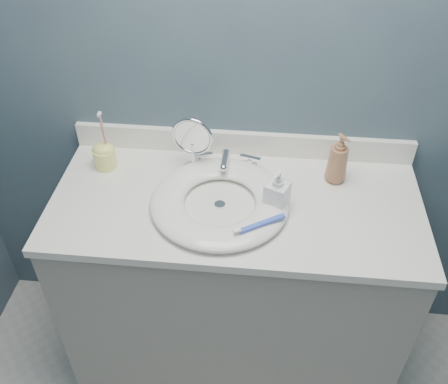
# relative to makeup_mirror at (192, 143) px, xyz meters

# --- Properties ---
(back_wall) EXTENTS (2.20, 0.02, 2.40)m
(back_wall) POSITION_rel_makeup_mirror_xyz_m (0.16, 0.13, 0.20)
(back_wall) COLOR #3F4F5F
(back_wall) RESTS_ON ground
(vanity_cabinet) EXTENTS (1.20, 0.55, 0.85)m
(vanity_cabinet) POSITION_rel_makeup_mirror_xyz_m (0.16, -0.15, -0.57)
(vanity_cabinet) COLOR #A29E94
(vanity_cabinet) RESTS_ON ground
(countertop) EXTENTS (1.22, 0.57, 0.03)m
(countertop) POSITION_rel_makeup_mirror_xyz_m (0.16, -0.15, -0.13)
(countertop) COLOR white
(countertop) RESTS_ON vanity_cabinet
(backsplash) EXTENTS (1.22, 0.02, 0.09)m
(backsplash) POSITION_rel_makeup_mirror_xyz_m (0.16, 0.12, -0.07)
(backsplash) COLOR white
(backsplash) RESTS_ON countertop
(basin) EXTENTS (0.45, 0.45, 0.04)m
(basin) POSITION_rel_makeup_mirror_xyz_m (0.11, -0.18, -0.10)
(basin) COLOR white
(basin) RESTS_ON countertop
(drain) EXTENTS (0.04, 0.04, 0.01)m
(drain) POSITION_rel_makeup_mirror_xyz_m (0.11, -0.18, -0.11)
(drain) COLOR silver
(drain) RESTS_ON countertop
(faucet) EXTENTS (0.25, 0.13, 0.07)m
(faucet) POSITION_rel_makeup_mirror_xyz_m (0.11, 0.02, -0.09)
(faucet) COLOR silver
(faucet) RESTS_ON countertop
(makeup_mirror) EXTENTS (0.15, 0.08, 0.21)m
(makeup_mirror) POSITION_rel_makeup_mirror_xyz_m (0.00, 0.00, 0.00)
(makeup_mirror) COLOR silver
(makeup_mirror) RESTS_ON countertop
(soap_bottle_amber) EXTENTS (0.10, 0.10, 0.18)m
(soap_bottle_amber) POSITION_rel_makeup_mirror_xyz_m (0.49, -0.01, -0.02)
(soap_bottle_amber) COLOR #976544
(soap_bottle_amber) RESTS_ON countertop
(soap_bottle_clear) EXTENTS (0.09, 0.09, 0.15)m
(soap_bottle_clear) POSITION_rel_makeup_mirror_xyz_m (0.29, -0.17, -0.04)
(soap_bottle_clear) COLOR white
(soap_bottle_clear) RESTS_ON countertop
(toothbrush_holder) EXTENTS (0.08, 0.08, 0.23)m
(toothbrush_holder) POSITION_rel_makeup_mirror_xyz_m (-0.31, -0.01, -0.07)
(toothbrush_holder) COLOR #FBF97D
(toothbrush_holder) RESTS_ON countertop
(toothbrush_lying) EXTENTS (0.15, 0.11, 0.02)m
(toothbrush_lying) POSITION_rel_makeup_mirror_xyz_m (0.25, -0.29, -0.07)
(toothbrush_lying) COLOR blue
(toothbrush_lying) RESTS_ON basin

